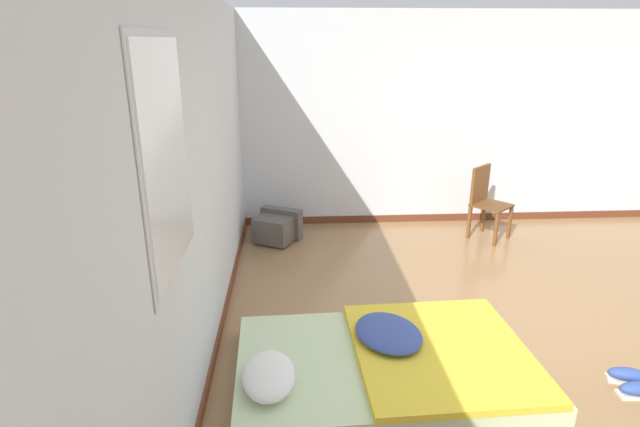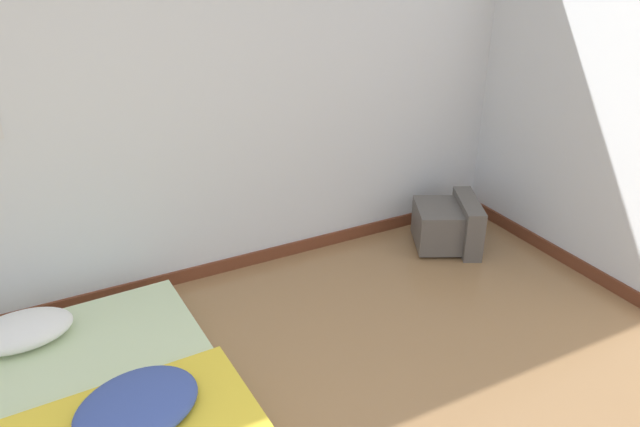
% 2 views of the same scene
% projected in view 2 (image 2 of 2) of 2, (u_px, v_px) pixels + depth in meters
% --- Properties ---
extents(wall_back, '(8.39, 0.08, 2.60)m').
position_uv_depth(wall_back, '(51.00, 100.00, 3.32)').
color(wall_back, silver).
rests_on(wall_back, ground_plane).
extents(crt_tv, '(0.59, 0.60, 0.36)m').
position_uv_depth(crt_tv, '(449.00, 225.00, 4.47)').
color(crt_tv, '#56514C').
rests_on(crt_tv, ground_plane).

